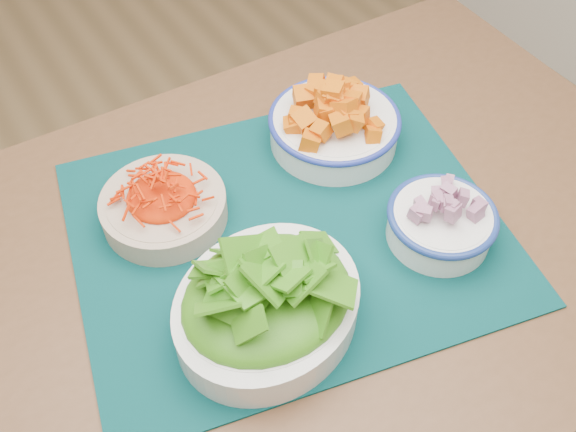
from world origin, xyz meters
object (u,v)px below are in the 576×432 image
object	(u,v)px
lettuce_bowl	(267,299)
onion_bowl	(442,219)
carrot_bowl	(163,203)
squash_bowl	(335,118)
table	(299,278)
placemat	(288,230)

from	to	relation	value
lettuce_bowl	onion_bowl	distance (m)	0.28
carrot_bowl	squash_bowl	world-z (taller)	squash_bowl
table	placemat	world-z (taller)	placemat
squash_bowl	carrot_bowl	bearing A→B (deg)	-179.81
placemat	carrot_bowl	size ratio (longest dim) A/B	2.86
table	squash_bowl	xyz separation A→B (m)	(0.15, 0.14, 0.15)
carrot_bowl	squash_bowl	size ratio (longest dim) A/B	0.83
placemat	carrot_bowl	distance (m)	0.18
table	carrot_bowl	distance (m)	0.24
placemat	lettuce_bowl	distance (m)	0.16
table	squash_bowl	bearing A→B (deg)	43.54
onion_bowl	placemat	bearing A→B (deg)	144.28
placemat	onion_bowl	world-z (taller)	onion_bowl
table	placemat	bearing A→B (deg)	107.97
table	lettuce_bowl	xyz separation A→B (m)	(-0.11, -0.09, 0.15)
lettuce_bowl	onion_bowl	size ratio (longest dim) A/B	1.76
lettuce_bowl	placemat	bearing A→B (deg)	30.30
table	onion_bowl	xyz separation A→B (m)	(0.17, -0.10, 0.14)
squash_bowl	lettuce_bowl	world-z (taller)	lettuce_bowl
table	onion_bowl	bearing A→B (deg)	-29.80
table	lettuce_bowl	distance (m)	0.21
squash_bowl	lettuce_bowl	bearing A→B (deg)	-138.94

